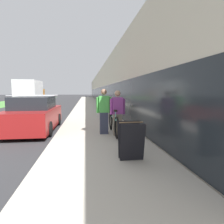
# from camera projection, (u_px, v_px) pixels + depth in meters

# --- Properties ---
(sidewalk_slab) EXTENTS (3.21, 70.00, 0.15)m
(sidewalk_slab) POSITION_uv_depth(u_px,v_px,m) (89.00, 105.00, 25.31)
(sidewalk_slab) COLOR #BCB5A5
(sidewalk_slab) RESTS_ON ground
(storefront_facade) EXTENTS (10.01, 70.00, 4.87)m
(storefront_facade) POSITION_uv_depth(u_px,v_px,m) (128.00, 87.00, 33.82)
(storefront_facade) COLOR beige
(storefront_facade) RESTS_ON ground
(lawn_strip) EXTENTS (5.69, 70.00, 0.03)m
(lawn_strip) POSITION_uv_depth(u_px,v_px,m) (1.00, 104.00, 27.67)
(lawn_strip) COLOR #518E42
(lawn_strip) RESTS_ON ground
(tandem_bicycle) EXTENTS (0.52, 2.39, 0.96)m
(tandem_bicycle) POSITION_uv_depth(u_px,v_px,m) (113.00, 123.00, 7.57)
(tandem_bicycle) COLOR black
(tandem_bicycle) RESTS_ON sidewalk_slab
(person_rider) EXTENTS (0.56, 0.22, 1.64)m
(person_rider) POSITION_uv_depth(u_px,v_px,m) (118.00, 113.00, 7.27)
(person_rider) COLOR #756B5B
(person_rider) RESTS_ON sidewalk_slab
(person_bystander) EXTENTS (0.58, 0.23, 1.70)m
(person_bystander) POSITION_uv_depth(u_px,v_px,m) (104.00, 111.00, 7.54)
(person_bystander) COLOR #33384C
(person_bystander) RESTS_ON sidewalk_slab
(bike_rack_hoop) EXTENTS (0.05, 0.60, 0.84)m
(bike_rack_hoop) POSITION_uv_depth(u_px,v_px,m) (106.00, 110.00, 11.71)
(bike_rack_hoop) COLOR black
(bike_rack_hoop) RESTS_ON sidewalk_slab
(cruiser_bike_nearest) EXTENTS (0.52, 1.82, 0.98)m
(cruiser_bike_nearest) POSITION_uv_depth(u_px,v_px,m) (106.00, 111.00, 12.55)
(cruiser_bike_nearest) COLOR black
(cruiser_bike_nearest) RESTS_ON sidewalk_slab
(cruiser_bike_middle) EXTENTS (0.52, 1.67, 0.84)m
(cruiser_bike_middle) POSITION_uv_depth(u_px,v_px,m) (105.00, 109.00, 14.66)
(cruiser_bike_middle) COLOR black
(cruiser_bike_middle) RESTS_ON sidewalk_slab
(sandwich_board_sign) EXTENTS (0.56, 0.56, 0.90)m
(sandwich_board_sign) POSITION_uv_depth(u_px,v_px,m) (131.00, 140.00, 4.72)
(sandwich_board_sign) COLOR black
(sandwich_board_sign) RESTS_ON sidewalk_slab
(parked_sedan_curbside) EXTENTS (1.94, 4.46, 1.59)m
(parked_sedan_curbside) POSITION_uv_depth(u_px,v_px,m) (34.00, 115.00, 8.88)
(parked_sedan_curbside) COLOR maroon
(parked_sedan_curbside) RESTS_ON ground
(moving_truck) EXTENTS (2.55, 6.25, 3.11)m
(moving_truck) POSITION_uv_depth(u_px,v_px,m) (30.00, 93.00, 25.51)
(moving_truck) COLOR orange
(moving_truck) RESTS_ON ground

